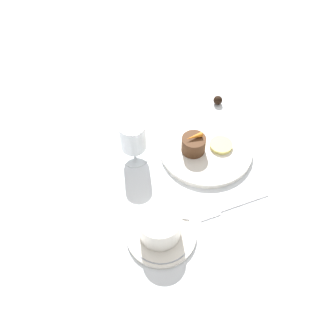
{
  "coord_description": "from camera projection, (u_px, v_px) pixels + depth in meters",
  "views": [
    {
      "loc": [
        -0.52,
        0.15,
        0.65
      ],
      "look_at": [
        -0.06,
        0.07,
        0.04
      ],
      "focal_mm": 35.0,
      "sensor_mm": 36.0,
      "label": 1
    }
  ],
  "objects": [
    {
      "name": "dessert_cake",
      "position": [
        193.0,
        144.0,
        0.82
      ],
      "size": [
        0.06,
        0.06,
        0.04
      ],
      "color": "#4C2D19",
      "rests_on": "dinner_plate"
    },
    {
      "name": "dinner_plate",
      "position": [
        206.0,
        149.0,
        0.84
      ],
      "size": [
        0.24,
        0.24,
        0.01
      ],
      "color": "white",
      "rests_on": "ground_plane"
    },
    {
      "name": "pineapple_slice",
      "position": [
        221.0,
        145.0,
        0.84
      ],
      "size": [
        0.06,
        0.06,
        0.01
      ],
      "color": "#EFE075",
      "rests_on": "dinner_plate"
    },
    {
      "name": "ground_plane",
      "position": [
        193.0,
        155.0,
        0.84
      ],
      "size": [
        3.0,
        3.0,
        0.0
      ],
      "primitive_type": "plane",
      "color": "white"
    },
    {
      "name": "carrot_garnish",
      "position": [
        194.0,
        137.0,
        0.8
      ],
      "size": [
        0.02,
        0.04,
        0.01
      ],
      "color": "orange",
      "rests_on": "dessert_cake"
    },
    {
      "name": "coffee_cup",
      "position": [
        160.0,
        225.0,
        0.67
      ],
      "size": [
        0.12,
        0.09,
        0.06
      ],
      "color": "white",
      "rests_on": "saucer"
    },
    {
      "name": "chocolate_truffle",
      "position": [
        218.0,
        100.0,
        0.95
      ],
      "size": [
        0.03,
        0.03,
        0.03
      ],
      "color": "black",
      "rests_on": "ground_plane"
    },
    {
      "name": "wine_glass",
      "position": [
        133.0,
        139.0,
        0.78
      ],
      "size": [
        0.07,
        0.07,
        0.12
      ],
      "color": "silver",
      "rests_on": "ground_plane"
    },
    {
      "name": "spoon",
      "position": [
        161.0,
        214.0,
        0.72
      ],
      "size": [
        0.05,
        0.1,
        0.0
      ],
      "color": "silver",
      "rests_on": "saucer"
    },
    {
      "name": "fork",
      "position": [
        227.0,
        208.0,
        0.74
      ],
      "size": [
        0.05,
        0.17,
        0.01
      ],
      "color": "silver",
      "rests_on": "ground_plane"
    },
    {
      "name": "saucer",
      "position": [
        161.0,
        234.0,
        0.7
      ],
      "size": [
        0.15,
        0.15,
        0.01
      ],
      "color": "white",
      "rests_on": "ground_plane"
    }
  ]
}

